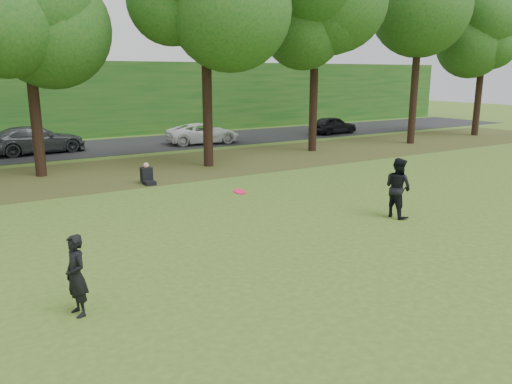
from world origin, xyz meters
The scene contains 9 objects.
ground centered at (0.00, 0.00, 0.00)m, with size 120.00×120.00×0.00m, color #3D591C.
leaf_litter centered at (0.00, 13.00, 0.01)m, with size 60.00×7.00×0.01m, color #4B361B.
street centered at (0.00, 21.00, 0.01)m, with size 70.00×7.00×0.02m, color black.
far_hedge centered at (0.00, 27.00, 2.50)m, with size 70.00×3.00×5.00m, color #154B17.
player_left centered at (-4.52, 0.34, 0.74)m, with size 0.54×0.35×1.48m, color black.
player_right centered at (5.02, 1.77, 0.89)m, with size 0.87×0.68×1.79m, color black.
parked_cars centered at (-2.07, 19.92, 0.69)m, with size 41.02×3.73×1.45m.
frisbee centered at (-1.05, 0.61, 1.76)m, with size 0.32×0.32×0.09m.
seated_person centered at (0.25, 10.09, 0.31)m, with size 0.42×0.74×0.83m.
Camera 1 is at (-6.12, -8.25, 4.18)m, focal length 35.00 mm.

